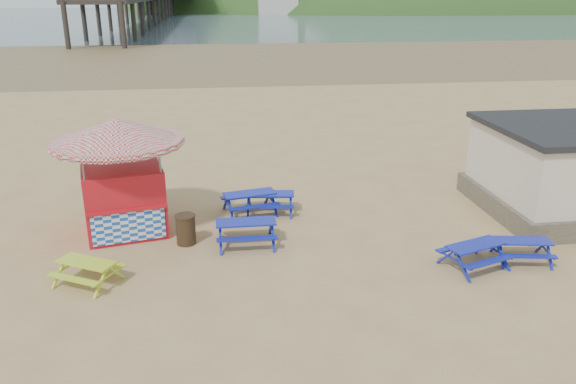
{
  "coord_description": "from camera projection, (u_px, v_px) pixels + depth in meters",
  "views": [
    {
      "loc": [
        -2.68,
        -16.3,
        7.45
      ],
      "look_at": [
        -0.28,
        1.5,
        1.0
      ],
      "focal_mm": 35.0,
      "sensor_mm": 36.0,
      "label": 1
    }
  ],
  "objects": [
    {
      "name": "picnic_table_blue_e",
      "position": [
        474.0,
        256.0,
        15.94
      ],
      "size": [
        2.06,
        1.85,
        0.72
      ],
      "rotation": [
        0.0,
        0.0,
        0.33
      ],
      "color": "#130498",
      "rests_on": "ground"
    },
    {
      "name": "ice_cream_kiosk",
      "position": [
        120.0,
        161.0,
        17.75
      ],
      "size": [
        4.99,
        4.99,
        3.75
      ],
      "rotation": [
        0.0,
        0.0,
        0.21
      ],
      "color": "red",
      "rests_on": "ground"
    },
    {
      "name": "picnic_table_blue_f",
      "position": [
        522.0,
        250.0,
        16.33
      ],
      "size": [
        1.75,
        1.5,
        0.66
      ],
      "rotation": [
        0.0,
        0.0,
        -0.17
      ],
      "color": "#130498",
      "rests_on": "ground"
    },
    {
      "name": "picnic_table_blue_a",
      "position": [
        250.0,
        203.0,
        19.85
      ],
      "size": [
        2.08,
        1.8,
        0.76
      ],
      "rotation": [
        0.0,
        0.0,
        0.21
      ],
      "color": "#130498",
      "rests_on": "ground"
    },
    {
      "name": "picnic_table_blue_d",
      "position": [
        246.0,
        233.0,
        17.38
      ],
      "size": [
        1.85,
        1.5,
        0.77
      ],
      "rotation": [
        0.0,
        0.0,
        -0.01
      ],
      "color": "#130498",
      "rests_on": "ground"
    },
    {
      "name": "picnic_table_blue_b",
      "position": [
        270.0,
        203.0,
        19.92
      ],
      "size": [
        1.88,
        1.59,
        0.72
      ],
      "rotation": [
        0.0,
        0.0,
        -0.13
      ],
      "color": "#130498",
      "rests_on": "ground"
    },
    {
      "name": "wet_sand",
      "position": [
        232.0,
        55.0,
        69.35
      ],
      "size": [
        400.0,
        400.0,
        0.0
      ],
      "primitive_type": "plane",
      "color": "brown",
      "rests_on": "ground"
    },
    {
      "name": "picnic_table_yellow",
      "position": [
        88.0,
        272.0,
        15.05
      ],
      "size": [
        2.01,
        1.9,
        0.67
      ],
      "rotation": [
        0.0,
        0.0,
        -0.52
      ],
      "color": "#A1CA26",
      "rests_on": "ground"
    },
    {
      "name": "headland_town",
      "position": [
        422.0,
        33.0,
        246.94
      ],
      "size": [
        264.0,
        144.0,
        108.0
      ],
      "color": "#2D4C1E",
      "rests_on": "ground"
    },
    {
      "name": "picnic_table_blue_c",
      "position": [
        508.0,
        193.0,
        20.82
      ],
      "size": [
        2.17,
        1.93,
        0.76
      ],
      "rotation": [
        0.0,
        0.0,
        0.3
      ],
      "color": "#130498",
      "rests_on": "ground"
    },
    {
      "name": "ground",
      "position": [
        303.0,
        236.0,
        18.06
      ],
      "size": [
        400.0,
        400.0,
        0.0
      ],
      "primitive_type": "plane",
      "color": "tan",
      "rests_on": "ground"
    },
    {
      "name": "litter_bin",
      "position": [
        186.0,
        229.0,
        17.4
      ],
      "size": [
        0.65,
        0.65,
        0.95
      ],
      "color": "#352B17",
      "rests_on": "ground"
    },
    {
      "name": "sea",
      "position": [
        217.0,
        16.0,
        176.59
      ],
      "size": [
        400.0,
        400.0,
        0.0
      ],
      "primitive_type": "plane",
      "color": "#4A5D6A",
      "rests_on": "ground"
    }
  ]
}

